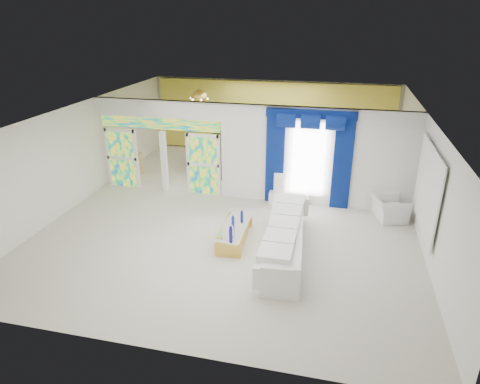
% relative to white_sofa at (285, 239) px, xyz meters
% --- Properties ---
extents(floor, '(12.00, 12.00, 0.00)m').
position_rel_white_sofa_xyz_m(floor, '(-1.66, 2.16, -0.37)').
color(floor, '#B7AF9E').
rests_on(floor, ground).
extents(dividing_wall, '(5.70, 0.18, 3.00)m').
position_rel_white_sofa_xyz_m(dividing_wall, '(0.49, 3.16, 1.13)').
color(dividing_wall, white).
rests_on(dividing_wall, ground).
extents(dividing_header, '(4.30, 0.18, 0.55)m').
position_rel_white_sofa_xyz_m(dividing_header, '(-4.51, 3.16, 2.36)').
color(dividing_header, white).
rests_on(dividing_header, dividing_wall).
extents(stained_panel_left, '(0.95, 0.04, 2.00)m').
position_rel_white_sofa_xyz_m(stained_panel_left, '(-5.93, 3.16, 0.63)').
color(stained_panel_left, '#994C3F').
rests_on(stained_panel_left, ground).
extents(stained_panel_right, '(0.95, 0.04, 2.00)m').
position_rel_white_sofa_xyz_m(stained_panel_right, '(-3.08, 3.16, 0.63)').
color(stained_panel_right, '#994C3F').
rests_on(stained_panel_right, ground).
extents(stained_transom, '(4.00, 0.05, 0.35)m').
position_rel_white_sofa_xyz_m(stained_transom, '(-4.51, 3.16, 1.88)').
color(stained_transom, '#994C3F').
rests_on(stained_transom, dividing_header).
extents(window_pane, '(1.00, 0.02, 2.30)m').
position_rel_white_sofa_xyz_m(window_pane, '(0.24, 3.06, 1.08)').
color(window_pane, white).
rests_on(window_pane, dividing_wall).
extents(blue_drape_left, '(0.55, 0.10, 2.80)m').
position_rel_white_sofa_xyz_m(blue_drape_left, '(-0.76, 3.03, 1.03)').
color(blue_drape_left, '#031045').
rests_on(blue_drape_left, ground).
extents(blue_drape_right, '(0.55, 0.10, 2.80)m').
position_rel_white_sofa_xyz_m(blue_drape_right, '(1.24, 3.03, 1.03)').
color(blue_drape_right, '#031045').
rests_on(blue_drape_right, ground).
extents(blue_pelmet, '(2.60, 0.12, 0.25)m').
position_rel_white_sofa_xyz_m(blue_pelmet, '(0.24, 3.03, 2.45)').
color(blue_pelmet, '#031045').
rests_on(blue_pelmet, dividing_wall).
extents(wall_mirror, '(0.04, 2.70, 1.90)m').
position_rel_white_sofa_xyz_m(wall_mirror, '(3.28, 1.16, 1.18)').
color(wall_mirror, white).
rests_on(wall_mirror, ground).
extents(gold_curtains, '(9.70, 0.12, 2.90)m').
position_rel_white_sofa_xyz_m(gold_curtains, '(-1.66, 8.06, 1.13)').
color(gold_curtains, gold).
rests_on(gold_curtains, ground).
extents(white_sofa, '(1.14, 3.93, 0.74)m').
position_rel_white_sofa_xyz_m(white_sofa, '(0.00, 0.00, 0.00)').
color(white_sofa, silver).
rests_on(white_sofa, ground).
extents(coffee_table, '(0.73, 1.80, 0.39)m').
position_rel_white_sofa_xyz_m(coffee_table, '(-1.35, 0.30, -0.17)').
color(coffee_table, gold).
rests_on(coffee_table, ground).
extents(console_table, '(1.20, 0.40, 0.40)m').
position_rel_white_sofa_xyz_m(console_table, '(-0.27, 2.90, -0.17)').
color(console_table, silver).
rests_on(console_table, ground).
extents(table_lamp, '(0.36, 0.36, 0.58)m').
position_rel_white_sofa_xyz_m(table_lamp, '(-0.57, 2.90, 0.32)').
color(table_lamp, silver).
rests_on(table_lamp, console_table).
extents(armchair, '(1.13, 1.21, 0.65)m').
position_rel_white_sofa_xyz_m(armchair, '(2.64, 2.56, -0.04)').
color(armchair, silver).
rests_on(armchair, ground).
extents(grand_piano, '(2.12, 2.43, 1.03)m').
position_rel_white_sofa_xyz_m(grand_piano, '(-3.29, 6.13, 0.15)').
color(grand_piano, black).
rests_on(grand_piano, ground).
extents(piano_bench, '(1.02, 0.65, 0.32)m').
position_rel_white_sofa_xyz_m(piano_bench, '(-3.29, 4.53, -0.21)').
color(piano_bench, black).
rests_on(piano_bench, ground).
extents(tv_console, '(0.62, 0.58, 0.80)m').
position_rel_white_sofa_xyz_m(tv_console, '(-6.13, 4.26, 0.03)').
color(tv_console, tan).
rests_on(tv_console, ground).
extents(chandelier, '(0.60, 0.60, 0.60)m').
position_rel_white_sofa_xyz_m(chandelier, '(-3.96, 5.56, 2.28)').
color(chandelier, gold).
rests_on(chandelier, ceiling).
extents(decanters, '(0.20, 1.14, 0.28)m').
position_rel_white_sofa_xyz_m(decanters, '(-1.35, 0.26, 0.12)').
color(decanters, navy).
rests_on(decanters, coffee_table).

